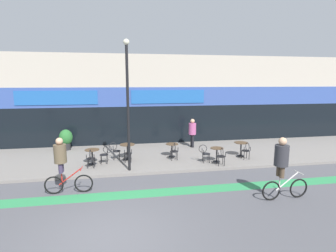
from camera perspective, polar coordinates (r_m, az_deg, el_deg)
name	(u,v)px	position (r m, az deg, el deg)	size (l,w,h in m)	color
ground_plane	(109,237)	(7.67, -12.68, -22.57)	(120.00, 120.00, 0.00)	#4C4C51
sidewalk_slab	(115,158)	(14.32, -11.41, -6.79)	(40.00, 5.50, 0.12)	slate
storefront_facade	(115,99)	(18.51, -11.37, 5.70)	(40.00, 4.06, 5.74)	#B2A899
bike_lane_stripe	(112,196)	(9.95, -12.01, -14.64)	(36.00, 0.70, 0.01)	#2D844C
bistro_table_0	(92,154)	(13.21, -16.17, -5.80)	(0.69, 0.69, 0.72)	black
bistro_table_1	(127,148)	(13.68, -8.84, -4.83)	(0.76, 0.76, 0.77)	black
bistro_table_2	(172,147)	(13.91, 0.87, -4.70)	(0.66, 0.66, 0.71)	black
bistro_table_3	(217,152)	(13.25, 10.58, -5.57)	(0.65, 0.65, 0.71)	black
bistro_table_4	(241,146)	(14.56, 15.60, -4.27)	(0.72, 0.72, 0.74)	black
cafe_chair_0_near	(91,157)	(12.61, -16.48, -6.54)	(0.42, 0.58, 0.90)	black
cafe_chair_0_side	(106,153)	(13.15, -13.45, -5.74)	(0.58, 0.40, 0.90)	black
cafe_chair_1_near	(128,152)	(13.08, -8.74, -5.66)	(0.43, 0.59, 0.90)	black
cafe_chair_1_side	(115,150)	(13.69, -11.46, -5.06)	(0.58, 0.41, 0.90)	black
cafe_chair_2_near	(174,150)	(13.31, 1.38, -5.29)	(0.40, 0.57, 0.90)	black
cafe_chair_3_near	(221,155)	(12.69, 11.54, -6.23)	(0.44, 0.59, 0.90)	black
cafe_chair_3_side	(205,152)	(13.05, 7.99, -5.68)	(0.59, 0.43, 0.90)	black
cafe_chair_4_near	(246,149)	(14.02, 16.69, -4.92)	(0.40, 0.57, 0.90)	black
planter_pot	(66,139)	(16.36, -21.33, -2.58)	(0.75, 0.75, 1.21)	#232326
lamp_post	(128,98)	(11.46, -8.77, 6.10)	(0.26, 0.26, 5.70)	black
cyclist_0	(282,163)	(9.84, 23.64, -7.47)	(1.77, 0.51, 2.22)	black
cyclist_2	(62,162)	(10.26, -22.01, -7.18)	(1.73, 0.48, 2.10)	black
pedestrian_near_end	(192,130)	(15.90, 5.32, -0.98)	(0.49, 0.49, 1.73)	black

